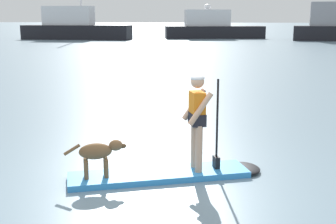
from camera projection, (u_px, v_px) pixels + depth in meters
The scene contains 7 objects.
ground_plane at pixel (159, 178), 7.34m from camera, with size 400.00×400.00×0.00m, color slate.
paddleboard at pixel (172, 174), 7.38m from camera, with size 3.27×1.79×0.10m.
person_paddler at pixel (198, 115), 7.27m from camera, with size 0.68×0.59×1.60m.
dog at pixel (99, 153), 7.03m from camera, with size 0.95×0.43×0.59m.
moored_boat_far_port at pixel (74, 27), 52.01m from camera, with size 12.64×3.13×9.77m.
moored_boat_far_starboard at pixel (212, 28), 54.58m from camera, with size 12.39×5.74×4.10m.
moored_boat_outer at pixel (331, 26), 49.02m from camera, with size 8.72×4.16×11.38m.
Camera 1 is at (1.17, -6.86, 2.61)m, focal length 47.50 mm.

